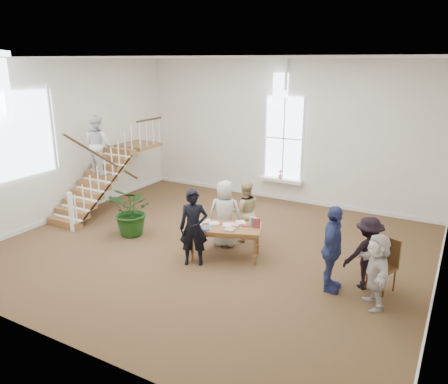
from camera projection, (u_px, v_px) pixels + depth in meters
The scene contains 12 objects.
ground at pixel (213, 247), 10.82m from camera, with size 10.00×10.00×0.00m, color #4F341F.
room_shell at pixel (281, 188), 14.37m from camera, with size 10.49×10.00×10.00m.
staircase at pixel (101, 159), 13.01m from camera, with size 1.10×4.10×2.92m.
library_table at pixel (225, 230), 10.10m from camera, with size 1.83×1.32×0.84m.
police_officer at pixel (194, 228), 9.71m from camera, with size 0.64×0.42×1.75m, color black.
elderly_woman at pixel (225, 214), 10.72m from camera, with size 0.82×0.53×1.67m, color beige.
person_yellow at pixel (245, 212), 11.01m from camera, with size 0.76×0.60×1.57m, color tan.
woman_cluster_a at pixel (332, 249), 8.58m from camera, with size 1.04×0.43×1.78m, color navy.
woman_cluster_b at pixel (368, 253), 8.71m from camera, with size 0.98×0.56×1.51m, color black.
woman_cluster_c at pixel (376, 271), 8.04m from camera, with size 1.35×0.43×1.45m, color beige.
floor_plant at pixel (133, 211), 11.38m from camera, with size 1.22×1.05×1.35m, color #183D13.
side_chair at pixel (385, 261), 8.69m from camera, with size 0.61×0.61×1.08m.
Camera 1 is at (5.12, -8.54, 4.46)m, focal length 35.00 mm.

